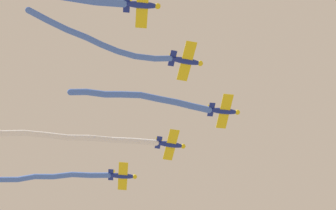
# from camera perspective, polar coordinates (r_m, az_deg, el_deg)

# --- Properties ---
(airplane_lead) EXTENTS (5.91, 4.39, 1.49)m
(airplane_lead) POSITION_cam_1_polar(r_m,az_deg,el_deg) (65.96, 6.69, -0.72)
(airplane_lead) COLOR navy
(smoke_trail_lead) EXTENTS (1.72, 19.91, 2.96)m
(smoke_trail_lead) POSITION_cam_1_polar(r_m,az_deg,el_deg) (65.79, -3.35, 0.83)
(smoke_trail_lead) COLOR #4C75DB
(airplane_left_wing) EXTENTS (5.98, 4.48, 1.49)m
(airplane_left_wing) POSITION_cam_1_polar(r_m,az_deg,el_deg) (69.51, 0.33, -4.71)
(airplane_left_wing) COLOR navy
(smoke_trail_left_wing) EXTENTS (2.05, 31.20, 2.22)m
(smoke_trail_left_wing) POSITION_cam_1_polar(r_m,az_deg,el_deg) (69.83, -13.98, -3.53)
(smoke_trail_left_wing) COLOR white
(airplane_right_wing) EXTENTS (5.99, 4.50, 1.49)m
(airplane_right_wing) POSITION_cam_1_polar(r_m,az_deg,el_deg) (61.23, 2.19, 5.24)
(airplane_right_wing) COLOR navy
(smoke_trail_right_wing) EXTENTS (6.77, 17.58, 2.43)m
(smoke_trail_right_wing) POSITION_cam_1_polar(r_m,az_deg,el_deg) (59.15, -7.94, 7.49)
(smoke_trail_right_wing) COLOR #4C75DB
(airplane_slot) EXTENTS (5.89, 4.37, 1.49)m
(airplane_slot) POSITION_cam_1_polar(r_m,az_deg,el_deg) (73.90, -5.40, -8.37)
(airplane_slot) COLOR navy
(smoke_trail_slot) EXTENTS (4.14, 19.97, 2.09)m
(smoke_trail_slot) POSITION_cam_1_polar(r_m,az_deg,el_deg) (75.86, -14.45, -8.34)
(smoke_trail_slot) COLOR #4C75DB
(airplane_trail) EXTENTS (5.90, 4.39, 1.49)m
(airplane_trail) POSITION_cam_1_polar(r_m,az_deg,el_deg) (57.15, -3.10, 11.78)
(airplane_trail) COLOR navy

